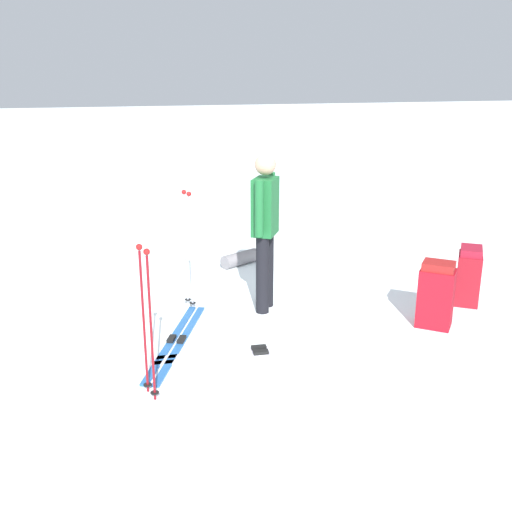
# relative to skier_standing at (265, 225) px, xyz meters

# --- Properties ---
(ground_plane) EXTENTS (80.00, 80.00, 0.00)m
(ground_plane) POSITION_rel_skier_standing_xyz_m (0.26, -0.17, -0.95)
(ground_plane) COLOR white
(skier_standing) EXTENTS (0.50, 0.37, 1.70)m
(skier_standing) POSITION_rel_skier_standing_xyz_m (0.00, 0.00, 0.00)
(skier_standing) COLOR black
(skier_standing) RESTS_ON ground_plane
(ski_pair_near) EXTENTS (0.34, 1.97, 0.05)m
(ski_pair_near) POSITION_rel_skier_standing_xyz_m (1.02, -0.35, -0.94)
(ski_pair_near) COLOR silver
(ski_pair_near) RESTS_ON ground_plane
(ski_pair_far) EXTENTS (1.63, 0.84, 0.05)m
(ski_pair_far) POSITION_rel_skier_standing_xyz_m (0.58, -1.06, -0.94)
(ski_pair_far) COLOR #275EA5
(ski_pair_far) RESTS_ON ground_plane
(backpack_large_dark) EXTENTS (0.43, 0.44, 0.69)m
(backpack_large_dark) POSITION_rel_skier_standing_xyz_m (0.91, 1.54, -0.62)
(backpack_large_dark) COLOR maroon
(backpack_large_dark) RESTS_ON ground_plane
(backpack_bright) EXTENTS (0.45, 0.42, 0.65)m
(backpack_bright) POSITION_rel_skier_standing_xyz_m (0.44, 2.24, -0.64)
(backpack_bright) COLOR maroon
(backpack_bright) RESTS_ON ground_plane
(ski_poles_planted_near) EXTENTS (0.21, 0.11, 1.26)m
(ski_poles_planted_near) POSITION_rel_skier_standing_xyz_m (1.50, -1.40, -0.25)
(ski_poles_planted_near) COLOR maroon
(ski_poles_planted_near) RESTS_ON ground_plane
(ski_poles_planted_far) EXTENTS (0.18, 0.10, 1.31)m
(ski_poles_planted_far) POSITION_rel_skier_standing_xyz_m (-0.29, -0.78, -0.23)
(ski_poles_planted_far) COLOR #ADB5C7
(ski_poles_planted_far) RESTS_ON ground_plane
(sleeping_mat_rolled) EXTENTS (0.41, 0.57, 0.18)m
(sleeping_mat_rolled) POSITION_rel_skier_standing_xyz_m (-1.56, 0.12, -0.86)
(sleeping_mat_rolled) COLOR gray
(sleeping_mat_rolled) RESTS_ON ground_plane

